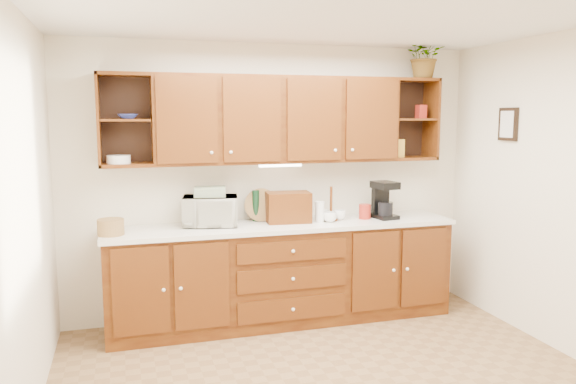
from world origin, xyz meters
TOP-DOWN VIEW (x-y plane):
  - ceiling at (0.00, 0.00)m, footprint 4.00×4.00m
  - back_wall at (0.00, 1.75)m, footprint 4.00×0.00m
  - left_wall at (-2.00, 0.00)m, footprint 0.00×3.50m
  - base_cabinets at (0.00, 1.45)m, footprint 3.20×0.60m
  - countertop at (0.00, 1.44)m, footprint 3.24×0.64m
  - upper_cabinets at (0.01, 1.59)m, footprint 3.20×0.33m
  - undercabinet_light at (0.00, 1.53)m, footprint 0.40×0.05m
  - framed_picture at (1.98, 0.90)m, footprint 0.03×0.24m
  - wicker_basket at (-1.52, 1.36)m, footprint 0.28×0.28m
  - microwave at (-0.66, 1.52)m, footprint 0.54×0.41m
  - towel_stack at (-0.66, 1.52)m, footprint 0.31×0.25m
  - wine_bottle at (-0.22, 1.62)m, footprint 0.07×0.07m
  - woven_tray at (-0.17, 1.61)m, footprint 0.32×0.15m
  - bread_box at (0.06, 1.48)m, footprint 0.42×0.29m
  - mug_tree at (0.47, 1.45)m, footprint 0.26×0.28m
  - canister_red at (0.82, 1.44)m, footprint 0.15×0.15m
  - canister_white at (0.35, 1.41)m, footprint 0.11×0.11m
  - canister_yellow at (0.85, 1.49)m, footprint 0.09×0.09m
  - coffee_maker at (1.01, 1.43)m, footprint 0.22×0.27m
  - bowl_stack at (-1.35, 1.56)m, footprint 0.18×0.18m
  - plate_stack at (-1.44, 1.57)m, footprint 0.23×0.23m
  - pantry_box_yellow at (1.22, 1.55)m, footprint 0.10×0.08m
  - pantry_box_red at (1.46, 1.55)m, footprint 0.10×0.09m
  - potted_plant at (1.49, 1.55)m, footprint 0.48×0.44m

SIDE VIEW (x-z plane):
  - base_cabinets at x=0.00m, z-range 0.00..0.90m
  - countertop at x=0.00m, z-range 0.90..0.94m
  - woven_tray at x=-0.17m, z-range 0.79..1.10m
  - mug_tree at x=0.47m, z-range 0.83..1.15m
  - canister_yellow at x=0.85m, z-range 0.94..1.04m
  - wicker_basket at x=-1.52m, z-range 0.94..1.07m
  - canister_red at x=0.82m, z-range 0.94..1.08m
  - canister_white at x=0.35m, z-range 0.94..1.13m
  - microwave at x=-0.66m, z-range 0.94..1.21m
  - bread_box at x=0.06m, z-range 0.94..1.22m
  - wine_bottle at x=-0.22m, z-range 0.94..1.24m
  - coffee_maker at x=1.01m, z-range 0.93..1.29m
  - towel_stack at x=-0.66m, z-range 1.21..1.29m
  - back_wall at x=0.00m, z-range -0.70..3.30m
  - left_wall at x=-2.00m, z-range -0.45..3.05m
  - undercabinet_light at x=0.00m, z-range 1.46..1.48m
  - plate_stack at x=-1.44m, z-range 1.52..1.59m
  - pantry_box_yellow at x=1.22m, z-range 1.52..1.70m
  - framed_picture at x=1.98m, z-range 1.70..2.00m
  - upper_cabinets at x=0.01m, z-range 1.49..2.29m
  - bowl_stack at x=-1.35m, z-range 1.90..1.94m
  - pantry_box_red at x=1.46m, z-range 1.90..2.03m
  - potted_plant at x=1.49m, z-range 2.29..2.72m
  - ceiling at x=0.00m, z-range 2.60..2.60m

